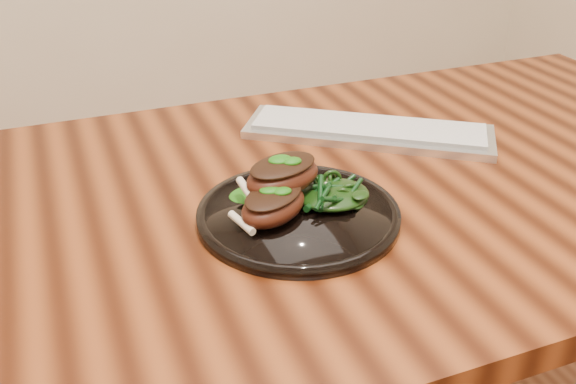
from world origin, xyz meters
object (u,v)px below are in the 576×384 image
Objects in this scene: plate at (298,214)px; lamb_chop_front at (273,204)px; greens_heap at (334,190)px; desk at (323,231)px; keyboard at (368,130)px.

plate is 0.05m from lamb_chop_front.
desk is at bearing 74.41° from greens_heap.
lamb_chop_front reaches higher than plate.
desk is at bearing 46.53° from plate.
lamb_chop_front is 1.25× the size of greens_heap.
plate is 0.06m from greens_heap.
desk is 0.14m from plate.
plate is at bearing 14.04° from lamb_chop_front.
desk is at bearing -136.61° from keyboard.
lamb_chop_front reaches higher than desk.
keyboard is at bearing 44.49° from plate.
keyboard reaches higher than desk.
plate reaches higher than desk.
greens_heap is (0.05, 0.00, 0.02)m from plate.
lamb_chop_front reaches higher than keyboard.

